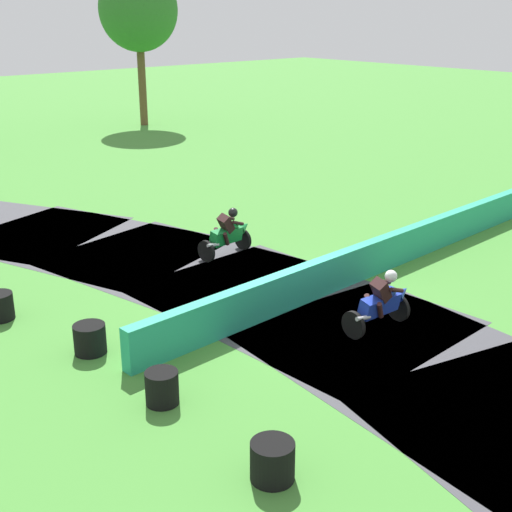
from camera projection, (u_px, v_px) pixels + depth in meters
The scene contains 9 objects.
ground_plane at pixel (295, 305), 16.01m from camera, with size 120.00×120.00×0.00m, color #428433.
track_asphalt at pixel (262, 318), 15.32m from camera, with size 9.31×30.21×0.01m.
safety_barrier at pixel (415, 241), 18.99m from camera, with size 0.30×18.84×0.90m, color #239375.
motorcycle_lead_blue at pixel (383, 301), 14.60m from camera, with size 1.69×0.78×1.43m.
motorcycle_chase_green at pixel (229, 233), 19.01m from camera, with size 1.68×0.84×1.43m.
tire_stack_mid_a at pixel (272, 461), 10.02m from camera, with size 0.66×0.66×0.60m.
tire_stack_mid_b at pixel (162, 388), 11.95m from camera, with size 0.58×0.58×0.60m.
tire_stack_far at pixel (90, 339), 13.71m from camera, with size 0.64×0.64×0.60m.
tree_behind_barrier at pixel (138, 10), 38.51m from camera, with size 4.38×4.38×8.69m.
Camera 1 is at (-10.34, -10.47, 6.47)m, focal length 48.70 mm.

